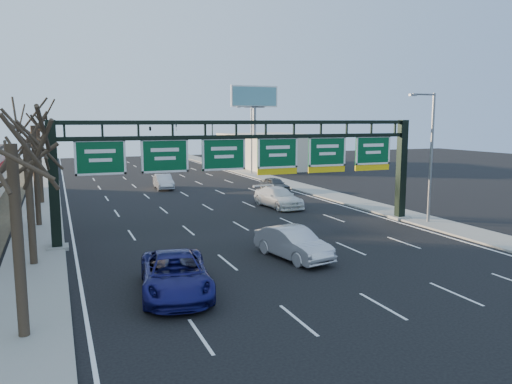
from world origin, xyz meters
name	(u,v)px	position (x,y,z in m)	size (l,w,h in m)	color
ground	(310,265)	(0.00, 0.00, 0.00)	(160.00, 160.00, 0.00)	black
sidewalk_left	(41,213)	(-12.80, 20.00, 0.06)	(3.00, 120.00, 0.12)	gray
sidewalk_right	(329,195)	(12.80, 20.00, 0.06)	(3.00, 120.00, 0.12)	gray
lane_markings	(201,203)	(0.00, 20.00, 0.01)	(21.60, 120.00, 0.01)	white
sign_gantry	(254,161)	(0.16, 8.00, 4.63)	(24.60, 1.20, 7.20)	black
building_right_distant	(272,150)	(20.00, 50.00, 2.50)	(12.00, 20.00, 5.00)	beige
tree_near	(9,111)	(-12.80, -4.00, 7.48)	(3.60, 3.60, 8.86)	#2D2419
tree_gantry	(25,122)	(-12.80, 5.00, 7.11)	(3.60, 3.60, 8.48)	#2D2419
tree_mid	(32,110)	(-12.80, 15.00, 7.85)	(3.60, 3.60, 9.24)	#2D2419
tree_far	(37,116)	(-12.80, 25.00, 7.48)	(3.60, 3.60, 8.86)	#2D2419
streetlight_near	(430,151)	(12.47, 6.00, 5.08)	(2.15, 0.22, 9.00)	slate
streetlight_far	(251,136)	(12.47, 40.00, 5.08)	(2.15, 0.22, 9.00)	slate
billboard_right	(254,107)	(15.00, 44.98, 9.06)	(7.00, 0.50, 12.00)	slate
traffic_signal_mast	(174,131)	(5.69, 55.00, 5.50)	(10.16, 0.54, 7.00)	black
car_blue_suv	(175,274)	(-7.15, -1.59, 0.83)	(2.76, 5.98, 1.66)	navy
car_silver_sedan	(293,243)	(-0.25, 1.39, 0.82)	(1.74, 4.98, 1.64)	#B4B3B8
car_white_wagon	(278,197)	(5.49, 15.84, 0.82)	(2.28, 5.62, 1.63)	white
car_grey_far	(275,184)	(8.95, 24.32, 0.72)	(1.69, 4.21, 1.43)	#404446
car_silver_distant	(163,182)	(-1.11, 30.53, 0.75)	(1.59, 4.57, 1.51)	#AFAFB4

